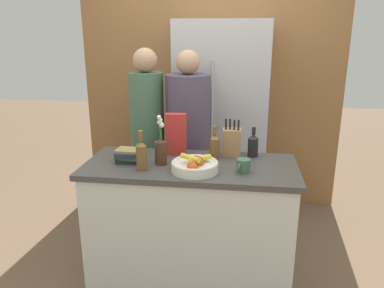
{
  "coord_description": "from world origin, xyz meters",
  "views": [
    {
      "loc": [
        0.34,
        -2.4,
        1.8
      ],
      "look_at": [
        0.0,
        0.08,
        1.05
      ],
      "focal_mm": 35.0,
      "sensor_mm": 36.0,
      "label": 1
    }
  ],
  "objects": [
    {
      "name": "person_at_sink",
      "position": [
        -0.45,
        0.57,
        0.96
      ],
      "size": [
        0.28,
        0.28,
        1.68
      ],
      "rotation": [
        0.0,
        0.0,
        0.39
      ],
      "color": "#383842",
      "rests_on": "ground_plane"
    },
    {
      "name": "bottle_wine",
      "position": [
        0.15,
        0.14,
        1.02
      ],
      "size": [
        0.07,
        0.07,
        0.24
      ],
      "color": "brown",
      "rests_on": "kitchen_island"
    },
    {
      "name": "person_in_blue",
      "position": [
        -0.1,
        0.59,
        0.93
      ],
      "size": [
        0.37,
        0.37,
        1.67
      ],
      "rotation": [
        0.0,
        0.0,
        -0.39
      ],
      "color": "#383842",
      "rests_on": "ground_plane"
    },
    {
      "name": "knife_block",
      "position": [
        0.27,
        0.23,
        1.03
      ],
      "size": [
        0.13,
        0.11,
        0.28
      ],
      "color": "#A87A4C",
      "rests_on": "kitchen_island"
    },
    {
      "name": "back_wall_wood",
      "position": [
        0.0,
        1.5,
        1.3
      ],
      "size": [
        2.66,
        0.12,
        2.6
      ],
      "color": "olive",
      "rests_on": "ground_plane"
    },
    {
      "name": "coffee_mug",
      "position": [
        0.36,
        -0.1,
        0.97
      ],
      "size": [
        0.09,
        0.12,
        0.09
      ],
      "color": "#42664C",
      "rests_on": "kitchen_island"
    },
    {
      "name": "book_stack",
      "position": [
        -0.43,
        -0.01,
        0.97
      ],
      "size": [
        0.19,
        0.15,
        0.09
      ],
      "color": "#232328",
      "rests_on": "kitchen_island"
    },
    {
      "name": "bottle_vinegar",
      "position": [
        -0.3,
        -0.15,
        1.03
      ],
      "size": [
        0.07,
        0.07,
        0.27
      ],
      "color": "brown",
      "rests_on": "kitchen_island"
    },
    {
      "name": "cereal_box",
      "position": [
        -0.13,
        0.19,
        1.08
      ],
      "size": [
        0.16,
        0.07,
        0.31
      ],
      "color": "red",
      "rests_on": "kitchen_island"
    },
    {
      "name": "bottle_oil",
      "position": [
        0.43,
        0.23,
        1.01
      ],
      "size": [
        0.08,
        0.08,
        0.22
      ],
      "color": "black",
      "rests_on": "kitchen_island"
    },
    {
      "name": "ground_plane",
      "position": [
        0.0,
        0.0,
        0.0
      ],
      "size": [
        14.0,
        14.0,
        0.0
      ],
      "primitive_type": "plane",
      "color": "brown"
    },
    {
      "name": "kitchen_island",
      "position": [
        0.0,
        0.0,
        0.46
      ],
      "size": [
        1.46,
        0.64,
        0.93
      ],
      "color": "silver",
      "rests_on": "ground_plane"
    },
    {
      "name": "refrigerator",
      "position": [
        0.14,
        1.14,
        0.95
      ],
      "size": [
        0.85,
        0.63,
        1.9
      ],
      "color": "#B7B7BC",
      "rests_on": "ground_plane"
    },
    {
      "name": "flower_vase",
      "position": [
        -0.2,
        -0.03,
        1.03
      ],
      "size": [
        0.08,
        0.08,
        0.35
      ],
      "color": "#4C2D1E",
      "rests_on": "kitchen_island"
    },
    {
      "name": "fruit_bowl",
      "position": [
        0.05,
        -0.14,
        0.97
      ],
      "size": [
        0.31,
        0.31,
        0.12
      ],
      "color": "silver",
      "rests_on": "kitchen_island"
    }
  ]
}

